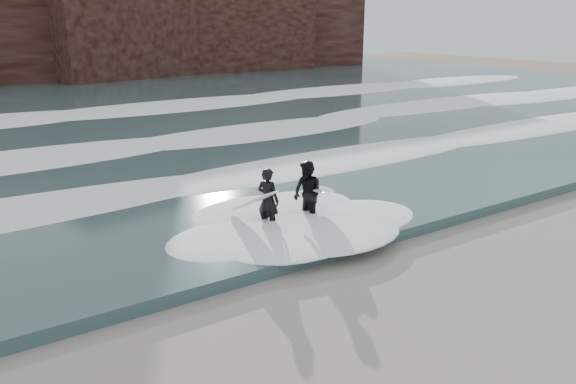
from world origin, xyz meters
name	(u,v)px	position (x,y,z in m)	size (l,w,h in m)	color
ground	(400,332)	(0.00, 0.00, 0.00)	(120.00, 120.00, 0.00)	#886750
sea	(48,109)	(0.00, 29.00, 0.15)	(90.00, 52.00, 0.30)	#2E474C
foam_near	(188,187)	(0.00, 9.00, 0.40)	(60.00, 3.20, 0.20)	white
foam_mid	(116,144)	(0.00, 16.00, 0.42)	(60.00, 4.00, 0.24)	white
foam_far	(64,113)	(0.00, 25.00, 0.45)	(60.00, 4.80, 0.30)	white
surfer_left	(265,200)	(0.53, 5.41, 0.85)	(1.16, 1.88, 1.69)	black
surfer_right	(309,194)	(1.73, 5.19, 0.88)	(1.42, 2.04, 1.75)	black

